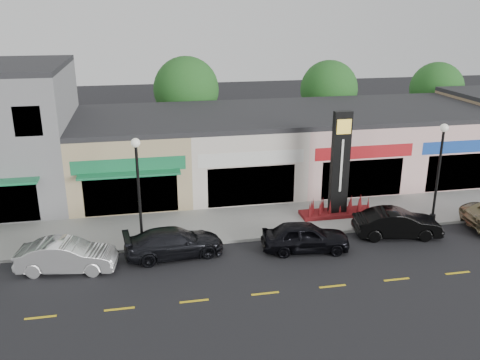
{
  "coord_description": "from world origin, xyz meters",
  "views": [
    {
      "loc": [
        -7.66,
        -21.12,
        11.45
      ],
      "look_at": [
        -2.7,
        4.0,
        2.7
      ],
      "focal_mm": 38.0,
      "sensor_mm": 36.0,
      "label": 1
    }
  ],
  "objects_px": {
    "car_white_van": "(67,256)",
    "car_black_conv": "(397,223)",
    "lamp_west_near": "(138,181)",
    "lamp_east_near": "(440,163)",
    "car_dark_sedan": "(174,242)",
    "car_black_sedan": "(305,237)",
    "pylon_sign": "(339,180)"
  },
  "relations": [
    {
      "from": "pylon_sign",
      "to": "car_white_van",
      "type": "height_order",
      "value": "pylon_sign"
    },
    {
      "from": "car_dark_sedan",
      "to": "car_black_conv",
      "type": "height_order",
      "value": "car_black_conv"
    },
    {
      "from": "pylon_sign",
      "to": "lamp_west_near",
      "type": "bearing_deg",
      "value": -171.23
    },
    {
      "from": "car_black_conv",
      "to": "car_white_van",
      "type": "bearing_deg",
      "value": 100.66
    },
    {
      "from": "pylon_sign",
      "to": "car_dark_sedan",
      "type": "height_order",
      "value": "pylon_sign"
    },
    {
      "from": "car_black_conv",
      "to": "car_black_sedan",
      "type": "bearing_deg",
      "value": 105.81
    },
    {
      "from": "car_white_van",
      "to": "car_black_conv",
      "type": "bearing_deg",
      "value": -80.06
    },
    {
      "from": "lamp_east_near",
      "to": "lamp_west_near",
      "type": "bearing_deg",
      "value": 180.0
    },
    {
      "from": "car_black_sedan",
      "to": "car_black_conv",
      "type": "distance_m",
      "value": 5.24
    },
    {
      "from": "lamp_east_near",
      "to": "pylon_sign",
      "type": "bearing_deg",
      "value": 161.25
    },
    {
      "from": "lamp_east_near",
      "to": "car_black_sedan",
      "type": "xyz_separation_m",
      "value": [
        -8.1,
        -1.96,
        -2.74
      ]
    },
    {
      "from": "lamp_east_near",
      "to": "car_black_sedan",
      "type": "bearing_deg",
      "value": -166.4
    },
    {
      "from": "lamp_west_near",
      "to": "pylon_sign",
      "type": "distance_m",
      "value": 11.19
    },
    {
      "from": "lamp_west_near",
      "to": "car_black_sedan",
      "type": "height_order",
      "value": "lamp_west_near"
    },
    {
      "from": "car_white_van",
      "to": "car_dark_sedan",
      "type": "xyz_separation_m",
      "value": [
        4.89,
        0.51,
        -0.04
      ]
    },
    {
      "from": "car_black_conv",
      "to": "car_dark_sedan",
      "type": "bearing_deg",
      "value": 98.77
    },
    {
      "from": "lamp_west_near",
      "to": "lamp_east_near",
      "type": "bearing_deg",
      "value": 0.0
    },
    {
      "from": "lamp_east_near",
      "to": "pylon_sign",
      "type": "distance_m",
      "value": 5.42
    },
    {
      "from": "car_dark_sedan",
      "to": "car_black_sedan",
      "type": "bearing_deg",
      "value": -102.19
    },
    {
      "from": "car_white_van",
      "to": "car_black_conv",
      "type": "xyz_separation_m",
      "value": [
        16.49,
        0.43,
        0.01
      ]
    },
    {
      "from": "car_black_conv",
      "to": "pylon_sign",
      "type": "bearing_deg",
      "value": 43.82
    },
    {
      "from": "car_white_van",
      "to": "car_black_conv",
      "type": "distance_m",
      "value": 16.49
    },
    {
      "from": "lamp_west_near",
      "to": "car_black_sedan",
      "type": "xyz_separation_m",
      "value": [
        7.9,
        -1.96,
        -2.74
      ]
    },
    {
      "from": "pylon_sign",
      "to": "car_black_sedan",
      "type": "height_order",
      "value": "pylon_sign"
    },
    {
      "from": "lamp_west_near",
      "to": "car_black_sedan",
      "type": "bearing_deg",
      "value": -13.92
    },
    {
      "from": "lamp_west_near",
      "to": "lamp_east_near",
      "type": "distance_m",
      "value": 16.0
    },
    {
      "from": "lamp_west_near",
      "to": "car_white_van",
      "type": "distance_m",
      "value": 4.71
    },
    {
      "from": "lamp_east_near",
      "to": "car_dark_sedan",
      "type": "distance_m",
      "value": 14.81
    },
    {
      "from": "lamp_east_near",
      "to": "car_dark_sedan",
      "type": "height_order",
      "value": "lamp_east_near"
    },
    {
      "from": "lamp_east_near",
      "to": "car_black_conv",
      "type": "bearing_deg",
      "value": -154.96
    },
    {
      "from": "car_white_van",
      "to": "car_black_sedan",
      "type": "xyz_separation_m",
      "value": [
        11.28,
        -0.17,
        0.0
      ]
    },
    {
      "from": "lamp_east_near",
      "to": "pylon_sign",
      "type": "xyz_separation_m",
      "value": [
        -5.0,
        1.7,
        -1.2
      ]
    }
  ]
}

